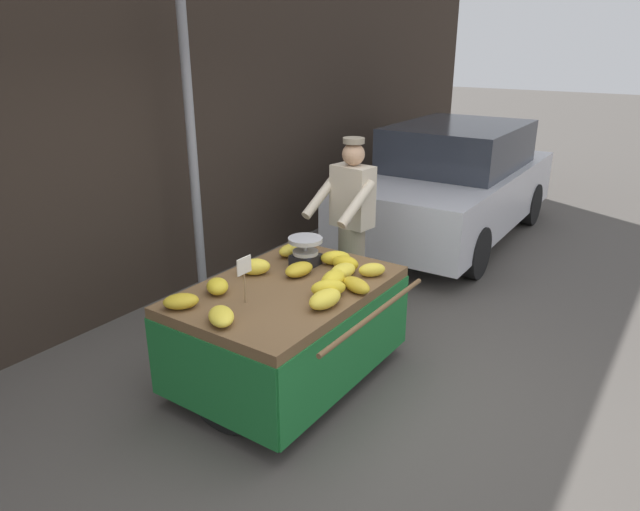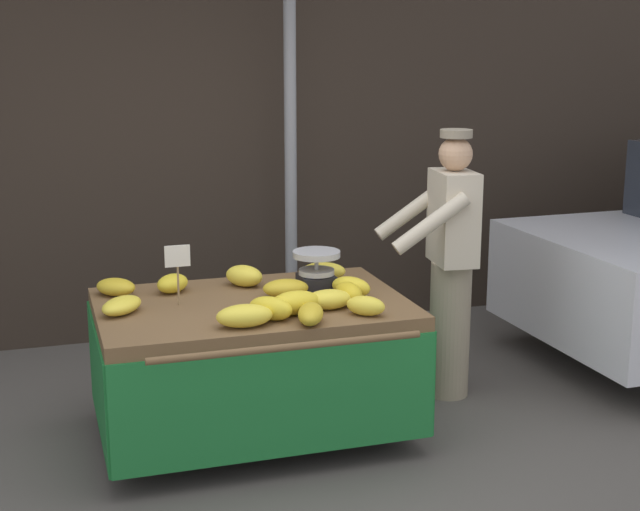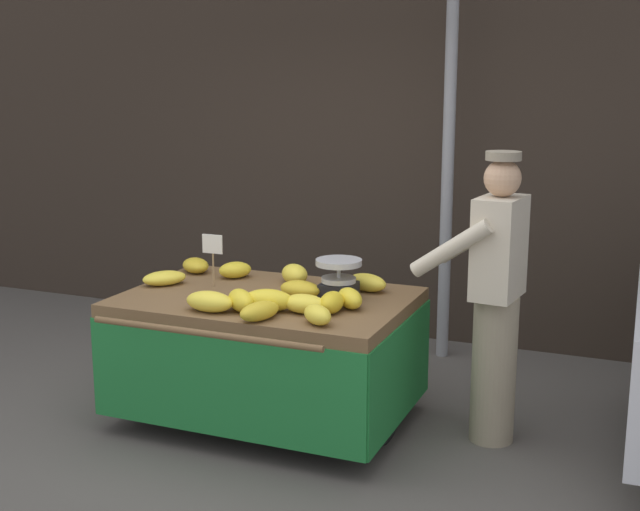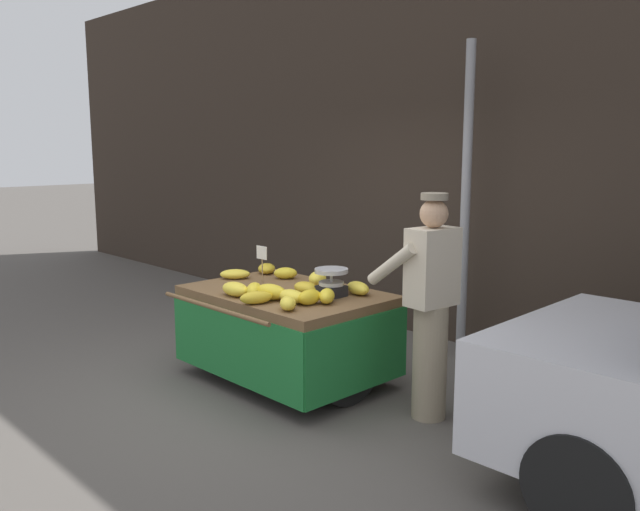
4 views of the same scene
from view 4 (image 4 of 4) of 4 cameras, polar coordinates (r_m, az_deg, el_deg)
name	(u,v)px [view 4 (image 4 of 4)]	position (r m, az deg, el deg)	size (l,w,h in m)	color
ground_plane	(246,395)	(5.62, -6.47, -11.97)	(60.00, 60.00, 0.00)	#514C47
back_wall	(441,135)	(7.14, 10.47, 10.20)	(16.00, 0.24, 4.31)	#332821
street_pole	(465,204)	(6.38, 12.51, 4.37)	(0.09, 0.09, 3.01)	gray
banana_cart	(286,314)	(5.75, -2.94, -5.10)	(1.75, 1.37, 0.81)	brown
weighing_scale	(331,282)	(5.46, 0.99, -2.35)	(0.28, 0.28, 0.24)	black
price_sign	(262,256)	(5.99, -5.07, -0.06)	(0.14, 0.01, 0.34)	#997A51
banana_bunch_0	(306,288)	(5.57, -1.22, -2.82)	(0.16, 0.26, 0.10)	gold
banana_bunch_1	(254,290)	(5.45, -5.72, -3.02)	(0.13, 0.25, 0.13)	yellow
banana_bunch_2	(358,288)	(5.55, 3.32, -2.84)	(0.15, 0.27, 0.11)	yellow
banana_bunch_3	(310,297)	(5.19, -0.91, -3.63)	(0.13, 0.23, 0.12)	gold
banana_bunch_4	(317,279)	(5.89, -0.24, -2.01)	(0.16, 0.24, 0.13)	yellow
banana_bunch_5	(285,273)	(6.20, -3.01, -1.54)	(0.16, 0.22, 0.11)	yellow
banana_bunch_6	(267,269)	(6.46, -4.66, -1.13)	(0.17, 0.24, 0.10)	gold
banana_bunch_7	(271,292)	(5.38, -4.28, -3.16)	(0.15, 0.29, 0.13)	yellow
banana_bunch_8	(327,296)	(5.24, 0.59, -3.54)	(0.12, 0.24, 0.12)	yellow
banana_bunch_9	(256,298)	(5.24, -5.56, -3.65)	(0.13, 0.27, 0.10)	gold
banana_bunch_10	(235,289)	(5.53, -7.37, -2.91)	(0.17, 0.29, 0.12)	yellow
banana_bunch_11	(288,303)	(5.03, -2.80, -4.17)	(0.12, 0.21, 0.11)	yellow
banana_bunch_12	(235,274)	(6.24, -7.38, -1.61)	(0.16, 0.28, 0.09)	yellow
banana_bunch_13	(292,296)	(5.25, -2.47, -3.56)	(0.16, 0.26, 0.11)	yellow
vendor_person	(430,306)	(4.99, 9.52, -4.32)	(0.61, 0.56, 1.71)	gray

